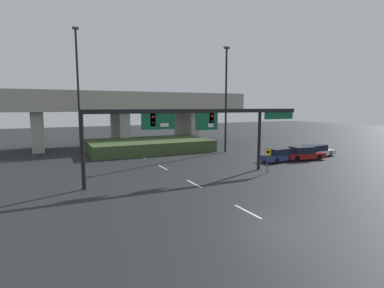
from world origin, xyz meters
The scene contains 11 objects.
ground_plane centered at (0.00, 0.00, 0.00)m, with size 160.00×160.00×0.00m, color black.
lane_markings centered at (0.00, 15.51, 0.00)m, with size 0.14×28.93×0.01m.
signal_gantry centered at (1.40, 10.83, 4.59)m, with size 19.18×0.44×5.53m.
speed_limit_sign centered at (7.22, 9.20, 1.45)m, with size 0.60×0.11×2.22m.
highway_light_pole_near centered at (-6.11, 27.15, 7.75)m, with size 0.70×0.36×14.75m.
highway_light_pole_far centered at (10.57, 21.28, 6.85)m, with size 0.70×0.36×12.95m.
overpass_bridge centered at (0.00, 33.40, 5.30)m, with size 37.86×8.56×7.75m.
grass_embankment centered at (2.12, 26.46, 0.72)m, with size 15.17×9.09×1.44m.
parked_sedan_near_right centered at (12.26, 13.34, 0.63)m, with size 4.61×2.30×1.36m.
parked_sedan_mid_right centered at (15.14, 12.86, 0.66)m, with size 4.65×2.49×1.43m.
parked_sedan_far_right centered at (18.05, 13.72, 0.64)m, with size 4.80×2.04×1.37m.
Camera 1 is at (-9.68, -10.65, 5.73)m, focal length 28.00 mm.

